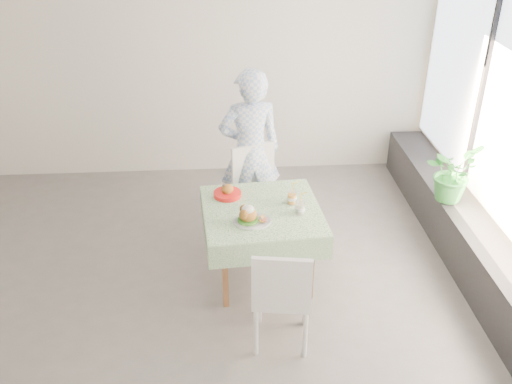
{
  "coord_description": "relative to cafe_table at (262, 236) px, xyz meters",
  "views": [
    {
      "loc": [
        0.43,
        -4.2,
        3.37
      ],
      "look_at": [
        0.73,
        0.23,
        0.89
      ],
      "focal_mm": 40.0,
      "sensor_mm": 36.0,
      "label": 1
    }
  ],
  "objects": [
    {
      "name": "floor",
      "position": [
        -0.78,
        -0.18,
        -0.46
      ],
      "size": [
        6.0,
        6.0,
        0.0
      ],
      "primitive_type": "plane",
      "color": "#595655",
      "rests_on": "ground"
    },
    {
      "name": "wall_back",
      "position": [
        -0.78,
        2.32,
        0.94
      ],
      "size": [
        6.0,
        0.02,
        2.8
      ],
      "primitive_type": "cube",
      "color": "silver",
      "rests_on": "ground"
    },
    {
      "name": "window_ledge",
      "position": [
        2.02,
        -0.18,
        -0.21
      ],
      "size": [
        0.4,
        4.8,
        0.5
      ],
      "primitive_type": "cube",
      "color": "black",
      "rests_on": "ground"
    },
    {
      "name": "cafe_table",
      "position": [
        0.0,
        0.0,
        0.0
      ],
      "size": [
        1.12,
        1.12,
        0.74
      ],
      "color": "brown",
      "rests_on": "ground"
    },
    {
      "name": "chair_far",
      "position": [
        0.04,
        0.68,
        -0.16
      ],
      "size": [
        0.6,
        0.6,
        0.99
      ],
      "color": "white",
      "rests_on": "ground"
    },
    {
      "name": "chair_near",
      "position": [
        0.09,
        -0.87,
        -0.17
      ],
      "size": [
        0.51,
        0.51,
        0.95
      ],
      "color": "white",
      "rests_on": "ground"
    },
    {
      "name": "diner",
      "position": [
        -0.05,
        0.93,
        0.42
      ],
      "size": [
        0.7,
        0.51,
        1.77
      ],
      "primitive_type": "imported",
      "rotation": [
        0.0,
        0.0,
        3.29
      ],
      "color": "#89ABDC",
      "rests_on": "ground"
    },
    {
      "name": "main_dish",
      "position": [
        -0.12,
        -0.21,
        0.34
      ],
      "size": [
        0.33,
        0.33,
        0.17
      ],
      "color": "white",
      "rests_on": "cafe_table"
    },
    {
      "name": "juice_cup_orange",
      "position": [
        0.28,
        0.09,
        0.34
      ],
      "size": [
        0.09,
        0.09,
        0.26
      ],
      "color": "white",
      "rests_on": "cafe_table"
    },
    {
      "name": "juice_cup_lemonade",
      "position": [
        0.33,
        -0.1,
        0.34
      ],
      "size": [
        0.09,
        0.09,
        0.25
      ],
      "color": "white",
      "rests_on": "cafe_table"
    },
    {
      "name": "second_dish",
      "position": [
        -0.3,
        0.26,
        0.32
      ],
      "size": [
        0.26,
        0.26,
        0.12
      ],
      "color": "red",
      "rests_on": "cafe_table"
    },
    {
      "name": "potted_plant",
      "position": [
        1.93,
        0.5,
        0.33
      ],
      "size": [
        0.7,
        0.69,
        0.58
      ],
      "primitive_type": "imported",
      "rotation": [
        0.0,
        0.0,
        0.76
      ],
      "color": "#277738",
      "rests_on": "window_ledge"
    }
  ]
}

